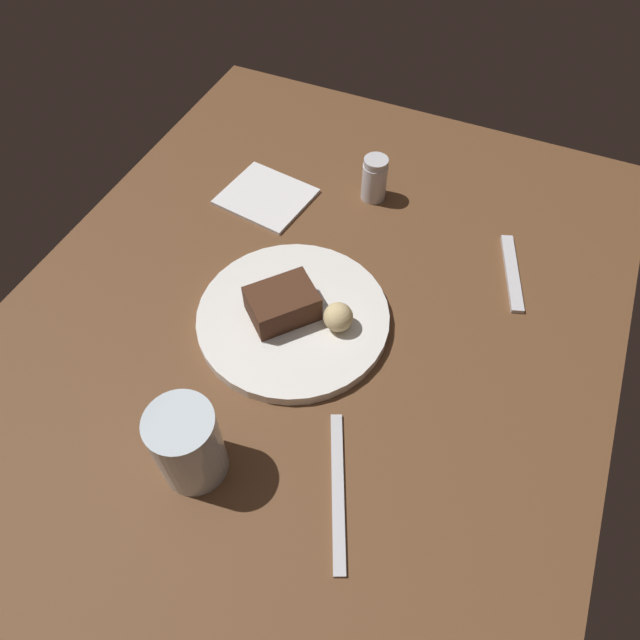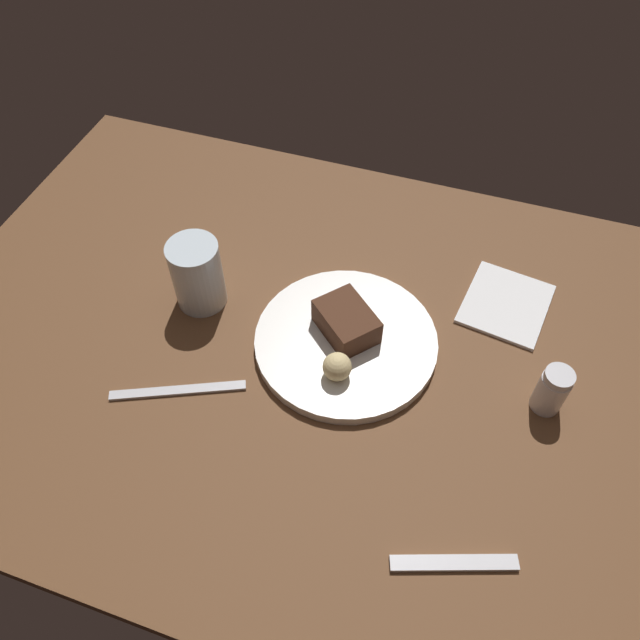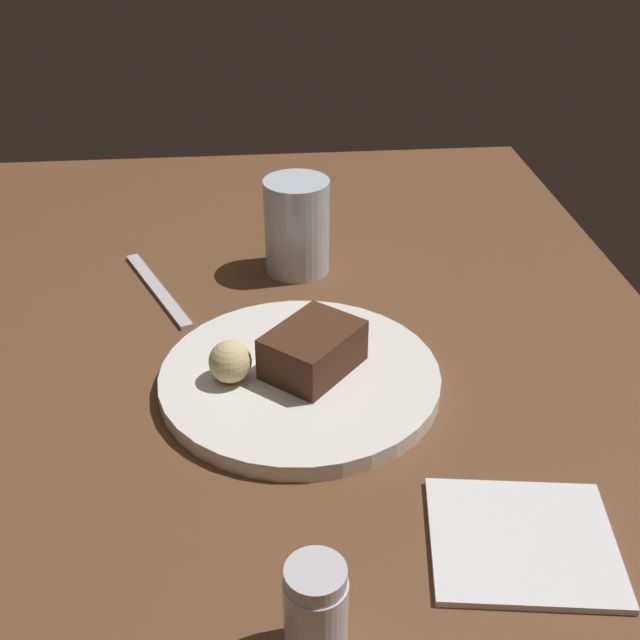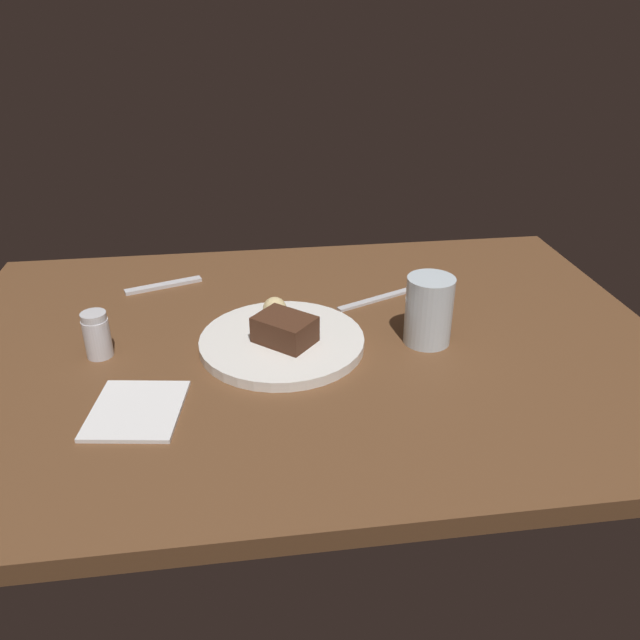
{
  "view_description": "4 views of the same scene",
  "coord_description": "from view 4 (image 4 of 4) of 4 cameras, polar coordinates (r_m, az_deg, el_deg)",
  "views": [
    {
      "loc": [
        -38.32,
        -21.23,
        68.36
      ],
      "look_at": [
        2.65,
        -3.15,
        7.98
      ],
      "focal_mm": 32.3,
      "sensor_mm": 36.0,
      "label": 1
    },
    {
      "loc": [
        17.73,
        -50.49,
        77.76
      ],
      "look_at": [
        0.36,
        1.52,
        7.62
      ],
      "focal_mm": 34.8,
      "sensor_mm": 36.0,
      "label": 2
    },
    {
      "loc": [
        66.34,
        -2.12,
        49.01
      ],
      "look_at": [
        0.52,
        4.0,
        8.02
      ],
      "focal_mm": 44.79,
      "sensor_mm": 36.0,
      "label": 3
    },
    {
      "loc": [
        10.06,
        90.3,
        54.79
      ],
      "look_at": [
        -2.14,
        0.39,
        6.74
      ],
      "focal_mm": 35.08,
      "sensor_mm": 36.0,
      "label": 4
    }
  ],
  "objects": [
    {
      "name": "salt_shaker",
      "position": [
        1.04,
        -19.68,
        -1.29
      ],
      "size": [
        4.15,
        4.15,
        7.63
      ],
      "color": "silver",
      "rests_on": "dining_table"
    },
    {
      "name": "dessert_spoon",
      "position": [
        1.27,
        -14.07,
        3.08
      ],
      "size": [
        14.78,
        6.56,
        0.7
      ],
      "primitive_type": "cube",
      "rotation": [
        0.0,
        0.0,
        0.33
      ],
      "color": "silver",
      "rests_on": "dining_table"
    },
    {
      "name": "bread_roll",
      "position": [
        1.07,
        -4.15,
        1.04
      ],
      "size": [
        4.05,
        4.05,
        4.05
      ],
      "primitive_type": "sphere",
      "color": "#DBC184",
      "rests_on": "dessert_plate"
    },
    {
      "name": "water_glass",
      "position": [
        1.03,
        9.9,
        0.88
      ],
      "size": [
        7.75,
        7.75,
        11.44
      ],
      "primitive_type": "cylinder",
      "color": "silver",
      "rests_on": "dining_table"
    },
    {
      "name": "butter_knife",
      "position": [
        1.19,
        5.58,
        2.02
      ],
      "size": [
        17.93,
        8.99,
        0.5
      ],
      "primitive_type": "cube",
      "rotation": [
        0.0,
        0.0,
        0.42
      ],
      "color": "silver",
      "rests_on": "dining_table"
    },
    {
      "name": "chocolate_cake_slice",
      "position": [
        1.0,
        -3.23,
        -0.86
      ],
      "size": [
        11.14,
        10.93,
        4.33
      ],
      "primitive_type": "cube",
      "rotation": [
        0.0,
        0.0,
        5.56
      ],
      "color": "#472819",
      "rests_on": "dessert_plate"
    },
    {
      "name": "dessert_plate",
      "position": [
        1.02,
        -3.48,
        -2.0
      ],
      "size": [
        26.89,
        26.89,
        1.69
      ],
      "primitive_type": "cylinder",
      "color": "white",
      "rests_on": "dining_table"
    },
    {
      "name": "dining_table",
      "position": [
        1.05,
        -1.18,
        -2.5
      ],
      "size": [
        120.0,
        84.0,
        3.0
      ],
      "primitive_type": "cube",
      "color": "brown",
      "rests_on": "ground"
    },
    {
      "name": "folded_napkin",
      "position": [
        0.91,
        -16.38,
        -7.88
      ],
      "size": [
        14.14,
        15.46,
        0.6
      ],
      "primitive_type": "cube",
      "rotation": [
        0.0,
        0.0,
        -0.15
      ],
      "color": "white",
      "rests_on": "dining_table"
    }
  ]
}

